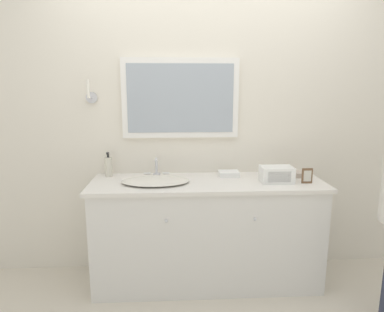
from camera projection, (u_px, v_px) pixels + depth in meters
ground_plane at (210, 303)px, 2.51m from camera, size 14.00×14.00×0.00m
wall_back at (204, 121)px, 2.85m from camera, size 8.00×0.18×2.55m
vanity_counter at (207, 232)px, 2.72m from camera, size 1.80×0.56×0.84m
sink_basin at (156, 180)px, 2.59m from camera, size 0.52×0.37×0.16m
soap_bottle at (109, 166)px, 2.77m from camera, size 0.06×0.06×0.20m
appliance_box at (277, 174)px, 2.60m from camera, size 0.24×0.15×0.12m
picture_frame at (307, 176)px, 2.57m from camera, size 0.08×0.01×0.12m
hand_towel_near_sink at (229, 174)px, 2.79m from camera, size 0.16×0.13×0.04m
hand_towel_far_corner at (297, 174)px, 2.78m from camera, size 0.18×0.14×0.04m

